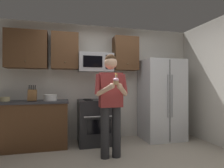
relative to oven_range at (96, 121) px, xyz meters
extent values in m
cube|color=beige|center=(0.15, 0.39, 0.84)|extent=(4.40, 0.10, 2.60)
cube|color=black|center=(0.00, 0.00, 0.00)|extent=(0.76, 0.66, 0.92)
cube|color=black|center=(0.00, -0.33, -0.04)|extent=(0.48, 0.01, 0.28)
cylinder|color=#99999E|center=(0.00, -0.36, 0.16)|extent=(0.60, 0.03, 0.03)
cylinder|color=black|center=(-0.18, -0.14, 0.46)|extent=(0.18, 0.18, 0.01)
cylinder|color=black|center=(0.18, -0.14, 0.46)|extent=(0.18, 0.18, 0.01)
cylinder|color=black|center=(-0.18, 0.14, 0.46)|extent=(0.18, 0.18, 0.01)
cylinder|color=black|center=(0.18, 0.14, 0.46)|extent=(0.18, 0.18, 0.01)
cube|color=#9EA0A5|center=(0.00, 0.12, 1.26)|extent=(0.74, 0.40, 0.40)
cube|color=black|center=(-0.09, -0.08, 1.26)|extent=(0.40, 0.01, 0.24)
cube|color=black|center=(0.26, -0.08, 1.26)|extent=(0.16, 0.01, 0.30)
cube|color=#B7BABF|center=(1.50, -0.04, 0.44)|extent=(0.90, 0.72, 1.80)
cylinder|color=gray|center=(1.45, -0.41, 0.54)|extent=(0.02, 0.02, 0.90)
cylinder|color=gray|center=(1.55, -0.41, 0.54)|extent=(0.02, 0.02, 0.90)
cube|color=black|center=(1.50, -0.40, 0.44)|extent=(0.01, 0.01, 1.74)
cube|color=#4C301C|center=(-1.40, 0.17, 1.49)|extent=(0.80, 0.34, 0.76)
sphere|color=brown|center=(-1.40, -0.01, 1.24)|extent=(0.03, 0.03, 0.03)
cube|color=#4C301C|center=(-0.65, 0.17, 1.49)|extent=(0.55, 0.34, 0.76)
sphere|color=brown|center=(-0.65, -0.01, 1.24)|extent=(0.03, 0.03, 0.03)
cube|color=#4C301C|center=(0.70, 0.17, 1.49)|extent=(0.55, 0.34, 0.76)
sphere|color=brown|center=(0.70, -0.01, 1.24)|extent=(0.03, 0.03, 0.03)
cube|color=#4C301C|center=(-1.30, 0.02, -0.02)|extent=(1.40, 0.62, 0.88)
cube|color=#2D2D33|center=(-1.30, 0.02, 0.44)|extent=(1.44, 0.66, 0.04)
cube|color=brown|center=(-1.26, -0.03, 0.57)|extent=(0.16, 0.15, 0.24)
cylinder|color=black|center=(-1.32, -0.05, 0.72)|extent=(0.02, 0.04, 0.09)
cylinder|color=black|center=(-1.28, -0.05, 0.72)|extent=(0.02, 0.04, 0.09)
cylinder|color=black|center=(-1.25, -0.05, 0.72)|extent=(0.02, 0.04, 0.09)
cylinder|color=black|center=(-1.21, -0.05, 0.72)|extent=(0.02, 0.04, 0.09)
cylinder|color=white|center=(-0.94, 0.02, 0.52)|extent=(0.25, 0.25, 0.11)
torus|color=white|center=(-0.94, 0.02, 0.57)|extent=(0.26, 0.26, 0.02)
cylinder|color=beige|center=(-1.77, 0.06, 0.50)|extent=(0.17, 0.17, 0.08)
torus|color=beige|center=(-1.77, 0.06, 0.54)|extent=(0.18, 0.18, 0.01)
cylinder|color=#262628|center=(0.01, -0.84, -0.03)|extent=(0.15, 0.15, 0.86)
cylinder|color=#262628|center=(0.21, -0.84, -0.03)|extent=(0.15, 0.15, 0.86)
cube|color=maroon|center=(0.11, -0.84, 0.69)|extent=(0.38, 0.22, 0.58)
sphere|color=tan|center=(0.11, -0.84, 1.15)|extent=(0.22, 0.22, 0.22)
sphere|color=#382314|center=(0.11, -0.83, 1.20)|extent=(0.20, 0.20, 0.20)
cylinder|color=maroon|center=(-0.12, -0.87, 0.78)|extent=(0.15, 0.18, 0.35)
cylinder|color=tan|center=(-0.04, -1.03, 0.69)|extent=(0.26, 0.33, 0.21)
sphere|color=tan|center=(0.05, -1.16, 0.76)|extent=(0.09, 0.09, 0.09)
cylinder|color=maroon|center=(0.33, -0.87, 0.78)|extent=(0.15, 0.18, 0.35)
cylinder|color=tan|center=(0.26, -1.03, 0.69)|extent=(0.26, 0.33, 0.21)
sphere|color=tan|center=(0.17, -1.16, 0.76)|extent=(0.09, 0.09, 0.09)
cylinder|color=#A87F56|center=(0.11, -1.18, 0.80)|extent=(0.08, 0.08, 0.06)
ellipsoid|color=#F2B2CC|center=(0.11, -1.18, 0.85)|extent=(0.09, 0.09, 0.06)
cylinder|color=#4CBF66|center=(0.12, -1.18, 0.90)|extent=(0.01, 0.01, 0.06)
ellipsoid|color=#FFD159|center=(0.12, -1.18, 0.94)|extent=(0.01, 0.01, 0.02)
cylinder|color=#F2D84C|center=(0.10, -1.17, 0.90)|extent=(0.01, 0.01, 0.06)
ellipsoid|color=#FFD159|center=(0.10, -1.17, 0.94)|extent=(0.01, 0.01, 0.02)
cylinder|color=#4C7FE5|center=(0.10, -1.19, 0.90)|extent=(0.01, 0.01, 0.06)
ellipsoid|color=#FFD159|center=(0.10, -1.19, 0.94)|extent=(0.01, 0.01, 0.02)
camera|label=1|loc=(-0.66, -3.96, 0.77)|focal=30.26mm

